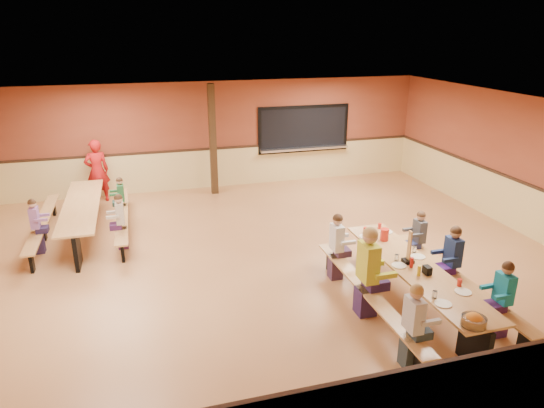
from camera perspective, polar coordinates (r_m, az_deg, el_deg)
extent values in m
plane|color=#A1673D|center=(9.74, -1.23, -6.56)|extent=(12.00, 12.00, 0.00)
cube|color=brown|center=(13.90, -6.56, 8.02)|extent=(12.00, 0.04, 3.00)
cube|color=brown|center=(4.97, 14.01, -15.75)|extent=(12.00, 0.04, 3.00)
cube|color=brown|center=(12.09, 27.48, 4.06)|extent=(0.04, 10.00, 3.00)
cube|color=white|center=(8.81, -1.38, 11.16)|extent=(12.00, 10.00, 0.04)
cube|color=black|center=(14.50, 3.75, 8.81)|extent=(2.60, 0.06, 1.20)
cube|color=silver|center=(14.54, 3.81, 6.54)|extent=(2.70, 0.28, 0.06)
cube|color=black|center=(13.29, -6.98, 7.46)|extent=(0.18, 0.18, 3.00)
cube|color=#B27E46|center=(8.19, 16.49, -7.22)|extent=(0.75, 3.60, 0.04)
cube|color=black|center=(7.32, 22.72, -14.95)|extent=(0.08, 0.60, 0.70)
cube|color=black|center=(9.55, 11.42, -5.21)|extent=(0.08, 0.60, 0.70)
cube|color=#B27E46|center=(7.95, 11.14, -9.98)|extent=(0.26, 3.60, 0.04)
cube|color=black|center=(8.06, 11.04, -11.36)|extent=(0.06, 0.18, 0.41)
cube|color=#B27E46|center=(8.76, 20.93, -8.02)|extent=(0.26, 3.60, 0.04)
cube|color=black|center=(8.87, 20.75, -9.31)|extent=(0.06, 0.18, 0.41)
cube|color=#B27E46|center=(11.36, -21.53, -0.11)|extent=(0.75, 3.60, 0.04)
cube|color=black|center=(10.06, -21.95, -5.01)|extent=(0.08, 0.60, 0.70)
cube|color=black|center=(12.94, -20.79, 0.62)|extent=(0.08, 0.60, 0.70)
cube|color=#B27E46|center=(11.58, -25.39, -1.82)|extent=(0.26, 3.60, 0.04)
cube|color=black|center=(11.65, -25.23, -2.85)|extent=(0.06, 0.18, 0.41)
cube|color=#B27E46|center=(11.39, -17.24, -1.08)|extent=(0.26, 3.60, 0.04)
cube|color=black|center=(11.47, -17.12, -2.13)|extent=(0.06, 0.18, 0.41)
imported|color=#A81313|center=(13.49, -19.89, 3.68)|extent=(0.69, 0.53, 1.67)
cylinder|color=red|center=(8.98, 13.09, -3.52)|extent=(0.16, 0.16, 0.22)
cube|color=black|center=(7.99, 17.79, -7.41)|extent=(0.10, 0.14, 0.13)
cylinder|color=yellow|center=(7.89, 16.92, -7.51)|extent=(0.06, 0.06, 0.17)
cylinder|color=#B2140F|center=(8.11, 16.11, -6.64)|extent=(0.06, 0.06, 0.17)
cube|color=black|center=(8.28, 15.69, -6.46)|extent=(0.16, 0.16, 0.06)
cube|color=#B27E46|center=(8.16, 15.87, -4.70)|extent=(0.02, 0.09, 0.50)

